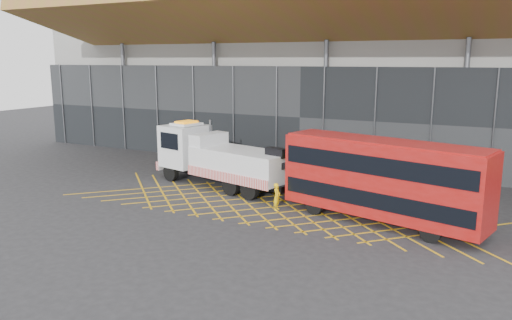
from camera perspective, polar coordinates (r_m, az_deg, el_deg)
The scene contains 6 objects.
ground_plane at distance 31.70m, azimuth -6.09°, elevation -4.26°, with size 120.00×120.00×0.00m, color #252527.
road_markings at distance 29.47m, azimuth 1.83°, elevation -5.40°, with size 26.36×7.16×0.01m.
construction_building at distance 46.41m, azimuth 8.34°, elevation 11.85°, with size 55.00×23.97×18.00m.
recovery_truck at distance 33.97m, azimuth -4.34°, elevation 0.29°, with size 12.35×5.42×4.31m.
bus_towed at distance 26.91m, azimuth 14.22°, elevation -1.96°, with size 11.18×5.17×4.44m.
worker at distance 28.75m, azimuth 2.40°, elevation -4.21°, with size 0.58×0.38×1.58m, color yellow.
Camera 1 is at (16.57, -25.64, 8.53)m, focal length 35.00 mm.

